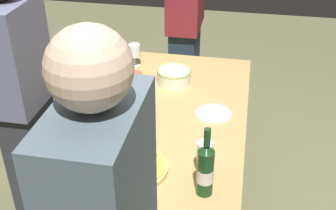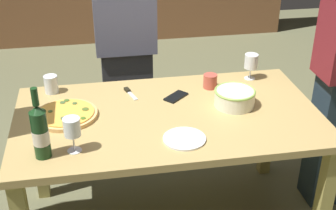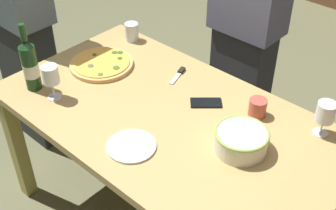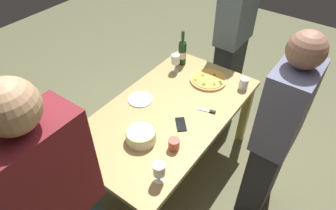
{
  "view_description": "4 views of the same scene",
  "coord_description": "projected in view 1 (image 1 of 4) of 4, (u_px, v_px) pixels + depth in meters",
  "views": [
    {
      "loc": [
        -2.07,
        -0.4,
        2.09
      ],
      "look_at": [
        0.0,
        0.0,
        0.8
      ],
      "focal_mm": 46.24,
      "sensor_mm": 36.0,
      "label": 1
    },
    {
      "loc": [
        -0.37,
        -2.08,
        1.94
      ],
      "look_at": [
        0.0,
        0.0,
        0.8
      ],
      "focal_mm": 49.42,
      "sensor_mm": 36.0,
      "label": 2
    },
    {
      "loc": [
        1.05,
        -1.15,
        2.0
      ],
      "look_at": [
        0.0,
        0.0,
        0.8
      ],
      "focal_mm": 47.48,
      "sensor_mm": 36.0,
      "label": 3
    },
    {
      "loc": [
        1.41,
        1.02,
        2.35
      ],
      "look_at": [
        0.0,
        0.0,
        0.8
      ],
      "focal_mm": 31.51,
      "sensor_mm": 36.0,
      "label": 4
    }
  ],
  "objects": [
    {
      "name": "wine_glass_near_pizza",
      "position": [
        205.0,
        152.0,
        1.98
      ],
      "size": [
        0.08,
        0.08,
        0.17
      ],
      "color": "white",
      "rests_on": "dining_table"
    },
    {
      "name": "serving_bowl",
      "position": [
        174.0,
        76.0,
        2.78
      ],
      "size": [
        0.22,
        0.22,
        0.09
      ],
      "color": "silver",
      "rests_on": "dining_table"
    },
    {
      "name": "pizza_knife",
      "position": [
        113.0,
        124.0,
        2.39
      ],
      "size": [
        0.07,
        0.15,
        0.02
      ],
      "color": "silver",
      "rests_on": "dining_table"
    },
    {
      "name": "cell_phone",
      "position": [
        141.0,
        102.0,
        2.59
      ],
      "size": [
        0.15,
        0.15,
        0.01
      ],
      "primitive_type": "cube",
      "rotation": [
        0.0,
        0.0,
        2.31
      ],
      "color": "black",
      "rests_on": "dining_table"
    },
    {
      "name": "dining_table",
      "position": [
        168.0,
        126.0,
        2.54
      ],
      "size": [
        1.6,
        0.9,
        0.75
      ],
      "color": "tan",
      "rests_on": "ground"
    },
    {
      "name": "side_plate",
      "position": [
        214.0,
        114.0,
        2.48
      ],
      "size": [
        0.21,
        0.21,
        0.01
      ],
      "primitive_type": "cylinder",
      "color": "white",
      "rests_on": "dining_table"
    },
    {
      "name": "wine_glass_by_bottle",
      "position": [
        134.0,
        51.0,
        2.97
      ],
      "size": [
        0.08,
        0.08,
        0.16
      ],
      "color": "white",
      "rests_on": "dining_table"
    },
    {
      "name": "ground_plane",
      "position": [
        168.0,
        208.0,
        2.89
      ],
      "size": [
        8.0,
        8.0,
        0.0
      ],
      "primitive_type": "plane",
      "color": "#646445"
    },
    {
      "name": "wine_bottle",
      "position": [
        205.0,
        170.0,
        1.86
      ],
      "size": [
        0.08,
        0.08,
        0.34
      ],
      "color": "#193C1B",
      "rests_on": "dining_table"
    },
    {
      "name": "person_guest_right",
      "position": [
        23.0,
        100.0,
        2.47
      ],
      "size": [
        0.39,
        0.24,
        1.63
      ],
      "rotation": [
        0.0,
        0.0,
        -1.4
      ],
      "color": "#2D2E35",
      "rests_on": "ground"
    },
    {
      "name": "person_guest_left",
      "position": [
        185.0,
        24.0,
        3.36
      ],
      "size": [
        0.46,
        0.24,
        1.74
      ],
      "rotation": [
        0.0,
        0.0,
        -3.08
      ],
      "color": "#23323E",
      "rests_on": "ground"
    },
    {
      "name": "cup_ceramic",
      "position": [
        136.0,
        79.0,
        2.76
      ],
      "size": [
        0.08,
        0.08,
        0.08
      ],
      "primitive_type": "cylinder",
      "color": "#BC4F40",
      "rests_on": "dining_table"
    },
    {
      "name": "pizza",
      "position": [
        134.0,
        167.0,
        2.06
      ],
      "size": [
        0.33,
        0.33,
        0.03
      ],
      "color": "#E5AF68",
      "rests_on": "dining_table"
    },
    {
      "name": "cup_amber",
      "position": [
        67.0,
        165.0,
        2.01
      ],
      "size": [
        0.08,
        0.08,
        0.1
      ],
      "primitive_type": "cylinder",
      "color": "white",
      "rests_on": "dining_table"
    }
  ]
}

